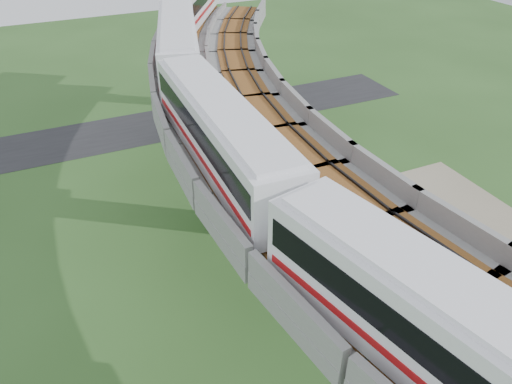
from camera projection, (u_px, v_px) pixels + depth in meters
The scene contains 13 objects.
ground at pixel (275, 321), 30.72m from camera, with size 160.00×160.00×0.00m, color #2E5221.
dirt_lot at pixel (471, 275), 34.08m from camera, with size 18.00×26.00×0.04m, color gray.
asphalt_road at pixel (150, 127), 53.49m from camera, with size 60.00×8.00×0.03m, color #232326.
viaduct at pixel (342, 183), 27.10m from camera, with size 19.58×73.98×11.40m.
metro_train at pixel (230, 80), 31.03m from camera, with size 15.39×60.63×3.64m.
fence at pixel (404, 267), 33.72m from camera, with size 3.87×38.73×1.50m.
tree_0 at pixel (277, 128), 49.62m from camera, with size 2.32×2.32×2.63m.
tree_1 at pixel (296, 150), 43.78m from camera, with size 2.54×2.54×3.63m.
tree_2 at pixel (313, 194), 38.65m from camera, with size 2.73×2.73×3.32m.
tree_3 at pixel (380, 282), 30.44m from camera, with size 2.73×2.73×3.35m.
tree_4 at pixel (492, 365), 25.28m from camera, with size 1.97×1.97×3.13m.
car_red at pixel (509, 279), 32.98m from camera, with size 1.09×3.13×1.03m, color maroon.
car_dark at pixel (391, 235), 36.73m from camera, with size 1.86×4.57×1.33m, color black.
Camera 1 is at (-10.00, -18.88, 23.49)m, focal length 35.00 mm.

